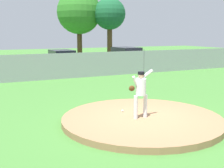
{
  "coord_description": "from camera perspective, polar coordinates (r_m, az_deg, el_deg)",
  "views": [
    {
      "loc": [
        -4.84,
        -7.76,
        2.88
      ],
      "look_at": [
        -0.01,
        2.23,
        0.92
      ],
      "focal_mm": 46.23,
      "sensor_mm": 36.0,
      "label": 1
    }
  ],
  "objects": [
    {
      "name": "asphalt_strip",
      "position": [
        22.96,
        -13.43,
        2.56
      ],
      "size": [
        44.0,
        7.0,
        0.01
      ],
      "primitive_type": "cube",
      "color": "#2B2B2D",
      "rests_on": "ground_plane"
    },
    {
      "name": "baseball",
      "position": [
        10.04,
        2.09,
        -5.31
      ],
      "size": [
        0.07,
        0.07,
        0.07
      ],
      "primitive_type": "sphere",
      "color": "white",
      "rests_on": "pitchers_mound"
    },
    {
      "name": "parked_car_teal",
      "position": [
        23.43,
        -9.88,
        4.67
      ],
      "size": [
        1.82,
        4.34,
        1.56
      ],
      "color": "#146066",
      "rests_on": "ground_plane"
    },
    {
      "name": "pitchers_mound",
      "position": [
        9.56,
        5.94,
        -6.96
      ],
      "size": [
        5.23,
        5.23,
        0.19
      ],
      "primitive_type": "cylinder",
      "color": "#99704C",
      "rests_on": "ground_plane"
    },
    {
      "name": "pitcher_youth",
      "position": [
        9.15,
        5.65,
        -1.14
      ],
      "size": [
        0.83,
        0.32,
        1.56
      ],
      "color": "silver",
      "rests_on": "pitchers_mound"
    },
    {
      "name": "ground_plane",
      "position": [
        14.87,
        -6.29,
        -1.2
      ],
      "size": [
        80.0,
        80.0,
        0.0
      ],
      "primitive_type": "plane",
      "color": "#427A33"
    },
    {
      "name": "tree_broad_right",
      "position": [
        34.69,
        -6.54,
        13.91
      ],
      "size": [
        5.1,
        5.1,
        7.85
      ],
      "color": "#4C331E",
      "rests_on": "ground_plane"
    },
    {
      "name": "traffic_cone_orange",
      "position": [
        21.13,
        -16.59,
        2.49
      ],
      "size": [
        0.4,
        0.4,
        0.55
      ],
      "color": "orange",
      "rests_on": "asphalt_strip"
    },
    {
      "name": "parked_car_white",
      "position": [
        25.66,
        2.83,
        5.37
      ],
      "size": [
        2.09,
        4.81,
        1.66
      ],
      "color": "silver",
      "rests_on": "ground_plane"
    },
    {
      "name": "chainlink_fence",
      "position": [
        18.52,
        -10.5,
        3.47
      ],
      "size": [
        31.55,
        0.07,
        1.74
      ],
      "color": "gray",
      "rests_on": "ground_plane"
    },
    {
      "name": "tree_tall_centre",
      "position": [
        33.73,
        -0.47,
        13.58
      ],
      "size": [
        3.61,
        3.61,
        6.86
      ],
      "color": "#4C331E",
      "rests_on": "ground_plane"
    }
  ]
}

